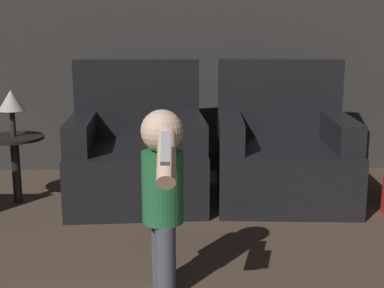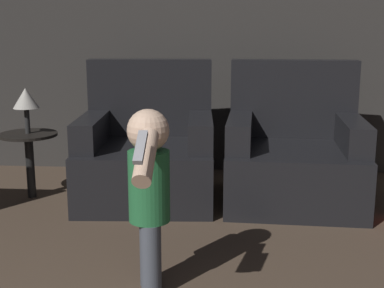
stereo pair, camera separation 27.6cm
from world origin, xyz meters
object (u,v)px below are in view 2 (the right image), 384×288
Objects in this scene: armchair_left at (147,154)px; lamp at (26,99)px; armchair_right at (294,156)px; person_toddler at (149,187)px.

armchair_left is 3.03× the size of lamp.
person_toddler is at bearing -116.98° from armchair_right.
armchair_left is 1.00× the size of armchair_right.
person_toddler is 1.72m from lamp.
armchair_left is at bearing -2.95° from person_toddler.
armchair_left is at bearing -176.95° from armchair_right.
lamp is (-1.06, 1.33, 0.21)m from person_toddler.
person_toddler is (-0.81, -1.40, 0.19)m from armchair_right.
armchair_right is 1.91m from lamp.
armchair_right is 3.03× the size of lamp.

